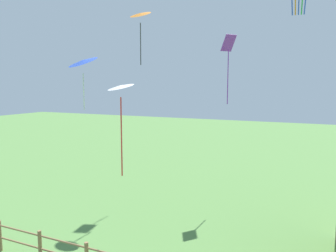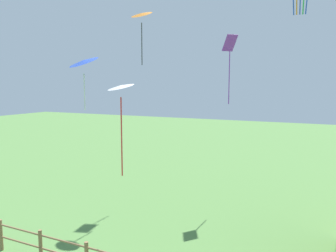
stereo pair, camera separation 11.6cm
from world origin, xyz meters
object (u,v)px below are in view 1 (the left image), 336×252
Objects in this scene: kite_orange_delta at (140,15)px; kite_blue_delta at (83,62)px; kite_white_delta at (121,91)px; kite_purple_streamer at (228,55)px.

kite_orange_delta is 1.29× the size of kite_blue_delta.
kite_white_delta is (2.48, -5.85, -3.95)m from kite_orange_delta.
kite_blue_delta is 0.61× the size of kite_purple_streamer.
kite_purple_streamer is at bearing 28.03° from kite_orange_delta.
kite_purple_streamer is at bearing 77.66° from kite_white_delta.
kite_white_delta is at bearing -102.34° from kite_purple_streamer.
kite_orange_delta reaches higher than kite_purple_streamer.
kite_blue_delta is (-0.05, -4.78, -2.77)m from kite_orange_delta.
kite_white_delta is (2.53, -1.07, -1.18)m from kite_blue_delta.
kite_blue_delta is 8.29m from kite_purple_streamer.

